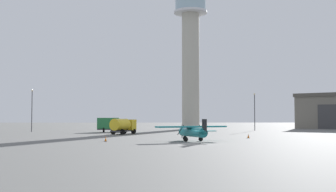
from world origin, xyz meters
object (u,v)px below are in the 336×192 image
light_post_east (255,108)px  traffic_cone_near_right (248,136)px  control_tower (191,50)px  traffic_cone_near_left (106,139)px  truck_fuel_tanker_yellow (123,125)px  light_post_west (32,107)px  airplane_teal (193,131)px  truck_box_green (112,124)px

light_post_east → traffic_cone_near_right: bearing=-104.1°
control_tower → light_post_east: bearing=-39.9°
traffic_cone_near_left → traffic_cone_near_right: size_ratio=1.08×
truck_fuel_tanker_yellow → traffic_cone_near_left: bearing=-153.2°
truck_fuel_tanker_yellow → light_post_east: light_post_east is taller
truck_fuel_tanker_yellow → light_post_west: 25.96m
truck_fuel_tanker_yellow → airplane_teal: bearing=-127.4°
truck_fuel_tanker_yellow → light_post_west: bearing=83.9°
airplane_teal → traffic_cone_near_left: (-11.61, 0.00, -1.03)m
truck_fuel_tanker_yellow → traffic_cone_near_left: size_ratio=8.78×
truck_fuel_tanker_yellow → control_tower: bearing=2.2°
truck_fuel_tanker_yellow → traffic_cone_near_right: size_ratio=9.49×
control_tower → light_post_east: (14.49, -12.11, -16.11)m
light_post_west → light_post_east: size_ratio=1.04×
light_post_west → truck_fuel_tanker_yellow: bearing=-33.2°
traffic_cone_near_right → truck_fuel_tanker_yellow: bearing=143.6°
airplane_teal → truck_fuel_tanker_yellow: bearing=3.6°
control_tower → truck_box_green: (-18.53, -21.45, -19.76)m
airplane_teal → traffic_cone_near_left: size_ratio=13.48×
truck_fuel_tanker_yellow → traffic_cone_near_left: 24.10m
light_post_west → light_post_east: light_post_west is taller
control_tower → traffic_cone_near_right: bearing=-83.5°
truck_box_green → light_post_west: bearing=167.3°
truck_box_green → traffic_cone_near_left: (3.16, -35.40, -1.33)m
airplane_teal → control_tower: bearing=-25.7°
control_tower → airplane_teal: (-3.75, -56.84, -20.06)m
light_post_east → traffic_cone_near_right: size_ratio=13.28×
control_tower → truck_box_green: control_tower is taller
airplane_teal → light_post_west: bearing=19.0°
airplane_teal → light_post_east: 48.47m
airplane_teal → truck_box_green: 38.36m
control_tower → light_post_east: 24.82m
airplane_teal → traffic_cone_near_left: 11.66m
control_tower → traffic_cone_near_left: control_tower is taller
truck_fuel_tanker_yellow → light_post_west: light_post_west is taller
control_tower → traffic_cone_near_left: 62.55m
control_tower → airplane_teal: control_tower is taller
traffic_cone_near_left → control_tower: bearing=74.9°
light_post_west → traffic_cone_near_right: light_post_west is taller
traffic_cone_near_right → light_post_west: bearing=145.2°
airplane_teal → light_post_east: bearing=-44.1°
light_post_west → traffic_cone_near_right: (42.20, -29.31, -5.21)m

